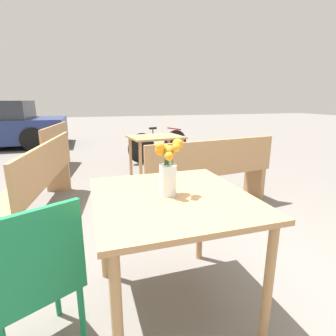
{
  "coord_description": "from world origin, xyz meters",
  "views": [
    {
      "loc": [
        -0.45,
        -1.36,
        1.29
      ],
      "look_at": [
        -0.02,
        0.01,
        0.91
      ],
      "focal_mm": 28.0,
      "sensor_mm": 36.0,
      "label": 1
    }
  ],
  "objects_px": {
    "bench_middle": "(42,176)",
    "bench_far": "(52,147)",
    "bicycle": "(159,145)",
    "table_front": "(172,211)",
    "cafe_chair": "(34,278)",
    "flower_vase": "(168,171)",
    "table_back": "(156,144)",
    "bench_near": "(209,171)"
  },
  "relations": [
    {
      "from": "table_front",
      "to": "bicycle",
      "type": "relative_size",
      "value": 0.66
    },
    {
      "from": "flower_vase",
      "to": "bench_middle",
      "type": "height_order",
      "value": "flower_vase"
    },
    {
      "from": "bench_middle",
      "to": "table_back",
      "type": "distance_m",
      "value": 1.91
    },
    {
      "from": "cafe_chair",
      "to": "table_back",
      "type": "relative_size",
      "value": 0.95
    },
    {
      "from": "table_back",
      "to": "bench_far",
      "type": "bearing_deg",
      "value": 149.59
    },
    {
      "from": "bench_near",
      "to": "table_back",
      "type": "xyz_separation_m",
      "value": [
        -0.28,
        1.4,
        0.13
      ]
    },
    {
      "from": "bench_far",
      "to": "bench_middle",
      "type": "bearing_deg",
      "value": -86.79
    },
    {
      "from": "cafe_chair",
      "to": "bench_far",
      "type": "distance_m",
      "value": 3.94
    },
    {
      "from": "flower_vase",
      "to": "table_back",
      "type": "xyz_separation_m",
      "value": [
        0.65,
        2.74,
        -0.3
      ]
    },
    {
      "from": "bench_far",
      "to": "flower_vase",
      "type": "bearing_deg",
      "value": -74.48
    },
    {
      "from": "bench_middle",
      "to": "bicycle",
      "type": "height_order",
      "value": "bench_middle"
    },
    {
      "from": "table_front",
      "to": "table_back",
      "type": "bearing_deg",
      "value": 77.0
    },
    {
      "from": "bench_middle",
      "to": "bench_far",
      "type": "height_order",
      "value": "same"
    },
    {
      "from": "table_front",
      "to": "bench_far",
      "type": "bearing_deg",
      "value": 105.71
    },
    {
      "from": "flower_vase",
      "to": "bench_near",
      "type": "height_order",
      "value": "flower_vase"
    },
    {
      "from": "flower_vase",
      "to": "cafe_chair",
      "type": "height_order",
      "value": "flower_vase"
    },
    {
      "from": "cafe_chair",
      "to": "bench_far",
      "type": "height_order",
      "value": "cafe_chair"
    },
    {
      "from": "flower_vase",
      "to": "bench_near",
      "type": "distance_m",
      "value": 1.69
    },
    {
      "from": "flower_vase",
      "to": "bicycle",
      "type": "distance_m",
      "value": 4.25
    },
    {
      "from": "bench_far",
      "to": "table_back",
      "type": "relative_size",
      "value": 1.87
    },
    {
      "from": "bench_near",
      "to": "bench_middle",
      "type": "relative_size",
      "value": 0.86
    },
    {
      "from": "bench_middle",
      "to": "bench_far",
      "type": "distance_m",
      "value": 2.08
    },
    {
      "from": "table_back",
      "to": "bicycle",
      "type": "bearing_deg",
      "value": 71.89
    },
    {
      "from": "cafe_chair",
      "to": "bench_near",
      "type": "distance_m",
      "value": 2.25
    },
    {
      "from": "flower_vase",
      "to": "bench_far",
      "type": "height_order",
      "value": "flower_vase"
    },
    {
      "from": "table_front",
      "to": "table_back",
      "type": "distance_m",
      "value": 2.83
    },
    {
      "from": "table_front",
      "to": "cafe_chair",
      "type": "xyz_separation_m",
      "value": [
        -0.73,
        -0.18,
        -0.16
      ]
    },
    {
      "from": "table_front",
      "to": "bench_far",
      "type": "distance_m",
      "value": 3.9
    },
    {
      "from": "flower_vase",
      "to": "bench_middle",
      "type": "xyz_separation_m",
      "value": [
        -0.92,
        1.65,
        -0.42
      ]
    },
    {
      "from": "cafe_chair",
      "to": "bicycle",
      "type": "distance_m",
      "value": 4.63
    },
    {
      "from": "bench_middle",
      "to": "flower_vase",
      "type": "bearing_deg",
      "value": -60.94
    },
    {
      "from": "table_front",
      "to": "flower_vase",
      "type": "bearing_deg",
      "value": 140.32
    },
    {
      "from": "bench_far",
      "to": "bicycle",
      "type": "bearing_deg",
      "value": 9.01
    },
    {
      "from": "cafe_chair",
      "to": "bicycle",
      "type": "bearing_deg",
      "value": 67.1
    },
    {
      "from": "flower_vase",
      "to": "bench_far",
      "type": "distance_m",
      "value": 3.9
    },
    {
      "from": "bench_near",
      "to": "table_front",
      "type": "bearing_deg",
      "value": -124.18
    },
    {
      "from": "flower_vase",
      "to": "bench_near",
      "type": "bearing_deg",
      "value": 55.01
    },
    {
      "from": "table_front",
      "to": "cafe_chair",
      "type": "bearing_deg",
      "value": -166.4
    },
    {
      "from": "bench_near",
      "to": "bicycle",
      "type": "height_order",
      "value": "bench_near"
    },
    {
      "from": "table_front",
      "to": "cafe_chair",
      "type": "distance_m",
      "value": 0.77
    },
    {
      "from": "flower_vase",
      "to": "bicycle",
      "type": "height_order",
      "value": "flower_vase"
    },
    {
      "from": "flower_vase",
      "to": "table_back",
      "type": "height_order",
      "value": "flower_vase"
    }
  ]
}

